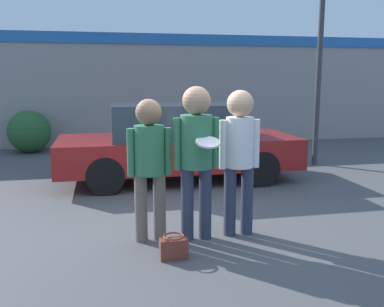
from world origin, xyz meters
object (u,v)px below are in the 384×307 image
person_right (239,149)px  shrub (29,131)px  person_middle_with_frisbee (197,148)px  person_left (149,158)px  parked_car_near (177,142)px  handbag (174,247)px

person_right → shrub: person_right is taller
person_middle_with_frisbee → person_right: person_middle_with_frisbee is taller
person_left → person_middle_with_frisbee: size_ratio=0.92×
person_left → parked_car_near: size_ratio=0.38×
person_middle_with_frisbee → parked_car_near: 3.11m
person_middle_with_frisbee → handbag: bearing=-125.3°
parked_car_near → shrub: bearing=130.0°
person_middle_with_frisbee → handbag: (-0.36, -0.51, -0.99)m
parked_car_near → shrub: size_ratio=4.02×
person_middle_with_frisbee → person_right: 0.55m
person_right → parked_car_near: person_right is taller
person_middle_with_frisbee → shrub: bearing=113.0°
person_middle_with_frisbee → handbag: size_ratio=6.10×
person_middle_with_frisbee → shrub: person_middle_with_frisbee is taller
person_left → person_right: (1.09, -0.03, 0.07)m
person_left → parked_car_near: bearing=74.3°
parked_car_near → handbag: 3.69m
person_middle_with_frisbee → shrub: (-2.94, 6.92, -0.56)m
person_right → shrub: 7.72m
person_middle_with_frisbee → parked_car_near: person_middle_with_frisbee is taller
parked_car_near → handbag: size_ratio=14.78×
person_middle_with_frisbee → parked_car_near: (0.30, 3.07, -0.39)m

